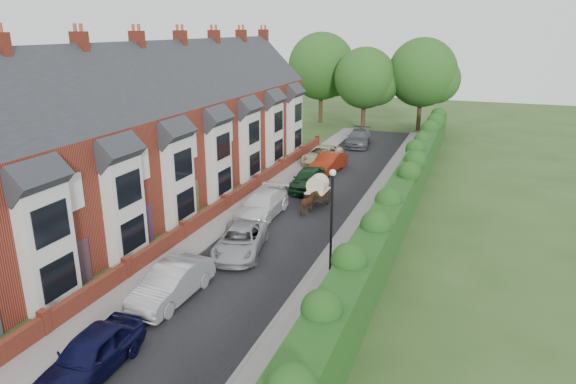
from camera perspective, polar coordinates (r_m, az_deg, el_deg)
name	(u,v)px	position (r m, az deg, el deg)	size (l,w,h in m)	color
ground	(230,299)	(23.03, -6.48, -11.69)	(140.00, 140.00, 0.00)	#2D4C1E
road	(301,215)	(32.42, 1.46, -2.55)	(6.00, 58.00, 0.02)	black
pavement_hedge_side	(365,222)	(31.41, 8.56, -3.34)	(2.20, 58.00, 0.12)	gray
pavement_house_side	(246,207)	(33.77, -4.73, -1.66)	(1.70, 58.00, 0.12)	gray
kerb_hedge_side	(348,220)	(31.61, 6.70, -3.11)	(0.18, 58.00, 0.13)	gray
kerb_house_side	(257,208)	(33.46, -3.49, -1.82)	(0.18, 58.00, 0.13)	gray
hedge	(397,202)	(30.61, 11.98, -1.04)	(2.10, 58.00, 2.85)	#173E13
terrace_row	(147,137)	(34.99, -15.41, 5.95)	(9.05, 40.50, 11.50)	maroon
garden_wall_row	(225,204)	(33.22, -7.04, -1.35)	(0.35, 40.35, 1.10)	maroon
lamppost	(332,208)	(23.93, 4.88, -1.77)	(0.32, 0.32, 5.16)	black
tree_far_left	(368,80)	(59.33, 8.88, 12.23)	(7.14, 6.80, 9.29)	#332316
tree_far_right	(426,74)	(60.34, 15.07, 12.51)	(7.98, 7.60, 10.31)	#332316
tree_far_back	(325,68)	(63.59, 4.11, 13.58)	(8.40, 8.00, 10.82)	#332316
car_navy	(91,354)	(19.38, -21.06, -16.49)	(1.79, 4.46, 1.52)	black
car_silver_a	(172,283)	(23.02, -12.81, -9.86)	(1.65, 4.72, 1.56)	#A09FA3
car_silver_b	(240,241)	(26.97, -5.35, -5.42)	(2.28, 4.95, 1.38)	#9B9EA2
car_white	(262,205)	(31.96, -2.90, -1.43)	(2.14, 5.26, 1.53)	silver
car_green	(308,179)	(37.24, 2.24, 1.45)	(1.89, 4.70, 1.60)	black
car_red	(329,163)	(42.03, 4.53, 3.27)	(1.63, 4.66, 1.54)	maroon
car_beige	(322,155)	(44.62, 3.80, 4.11)	(2.46, 5.32, 1.48)	beige
car_grey	(359,138)	(51.79, 7.85, 5.96)	(2.20, 5.41, 1.57)	#4F5156
horse	(309,204)	(32.28, 2.34, -1.32)	(0.77, 1.69, 1.43)	#4D2E1C
horse_cart	(318,188)	(33.78, 3.32, 0.41)	(1.32, 2.91, 2.10)	black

